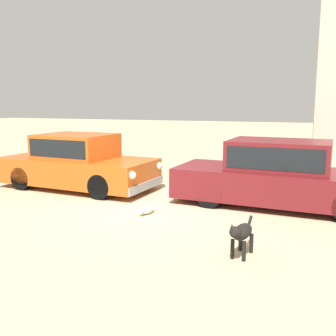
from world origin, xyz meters
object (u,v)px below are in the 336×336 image
(parked_sedan_nearest, at_px, (78,162))
(parked_sedan_second, at_px, (280,174))
(stray_cat, at_px, (147,211))
(stray_dog_spotted, at_px, (241,233))

(parked_sedan_nearest, xyz_separation_m, parked_sedan_second, (5.30, -0.02, 0.01))
(parked_sedan_nearest, xyz_separation_m, stray_cat, (2.77, -1.65, -0.65))
(parked_sedan_nearest, distance_m, stray_cat, 3.29)
(parked_sedan_nearest, height_order, stray_dog_spotted, parked_sedan_nearest)
(parked_sedan_second, bearing_deg, parked_sedan_nearest, -176.68)
(parked_sedan_second, height_order, stray_dog_spotted, parked_sedan_second)
(parked_sedan_second, height_order, stray_cat, parked_sedan_second)
(stray_cat, bearing_deg, parked_sedan_second, 136.48)
(parked_sedan_second, distance_m, stray_dog_spotted, 3.27)
(parked_sedan_second, xyz_separation_m, stray_dog_spotted, (-0.29, -3.24, -0.36))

